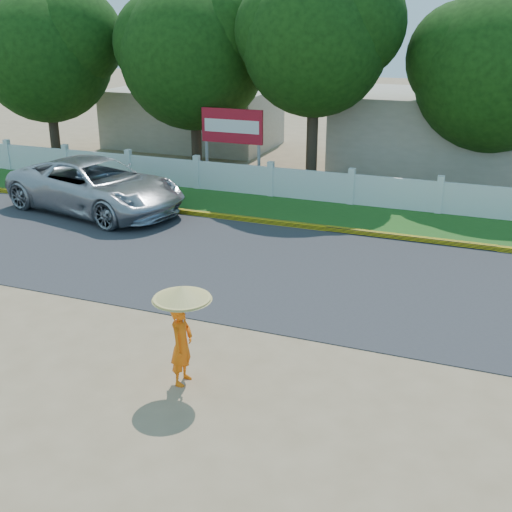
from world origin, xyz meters
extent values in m
plane|color=#9E8460|center=(0.00, 0.00, 0.00)|extent=(120.00, 120.00, 0.00)
cube|color=#38383A|center=(0.00, 4.50, 0.01)|extent=(60.00, 7.00, 0.02)
cube|color=#2D601E|center=(0.00, 9.75, 0.01)|extent=(60.00, 3.50, 0.03)
cube|color=yellow|center=(0.00, 8.05, 0.08)|extent=(40.00, 0.18, 0.16)
cube|color=silver|center=(0.00, 11.20, 0.55)|extent=(40.00, 0.10, 1.10)
cube|color=#B7AD99|center=(3.00, 18.00, 1.60)|extent=(10.00, 6.00, 3.20)
cube|color=#B7AD99|center=(-10.00, 19.00, 1.40)|extent=(8.00, 5.00, 2.80)
imported|color=#ADAFB5|center=(-7.85, 7.29, 0.89)|extent=(6.88, 4.24, 1.78)
imported|color=orange|center=(-0.13, -1.35, 0.77)|extent=(0.38, 0.57, 1.54)
cylinder|color=gray|center=(-0.08, -1.35, 1.36)|extent=(0.02, 0.02, 1.00)
cone|color=tan|center=(-0.08, -1.35, 1.79)|extent=(1.05, 1.05, 0.25)
cylinder|color=gray|center=(-6.09, 12.30, 1.00)|extent=(0.12, 0.12, 2.00)
cylinder|color=gray|center=(-3.89, 12.30, 1.00)|extent=(0.12, 0.12, 2.00)
cube|color=#B01221|center=(-4.99, 12.30, 2.30)|extent=(2.50, 0.12, 1.30)
cube|color=silver|center=(-4.99, 12.24, 2.30)|extent=(2.25, 0.02, 0.49)
cylinder|color=#473828|center=(-2.18, 13.62, 1.92)|extent=(0.44, 0.44, 3.83)
sphere|color=#1A4710|center=(-2.18, 13.62, 5.33)|extent=(5.44, 5.44, 5.44)
cylinder|color=#473828|center=(4.16, 15.30, 1.37)|extent=(0.44, 0.44, 2.73)
sphere|color=#1A4710|center=(4.16, 15.30, 4.35)|extent=(5.86, 5.86, 5.86)
cylinder|color=#473828|center=(-7.56, 14.36, 1.52)|extent=(0.44, 0.44, 3.05)
sphere|color=#1A4710|center=(-7.56, 14.36, 4.71)|extent=(6.04, 6.04, 6.04)
cylinder|color=#473828|center=(-14.54, 13.81, 1.50)|extent=(0.44, 0.44, 3.00)
sphere|color=#1A4710|center=(-14.54, 13.81, 4.60)|extent=(5.82, 5.82, 5.82)
camera|label=1|loc=(4.80, -10.34, 6.31)|focal=45.00mm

